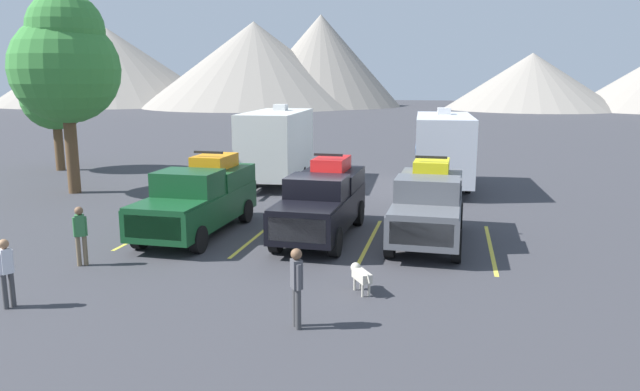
{
  "coord_description": "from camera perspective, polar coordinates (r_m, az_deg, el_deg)",
  "views": [
    {
      "loc": [
        4.22,
        -17.53,
        5.11
      ],
      "look_at": [
        0.0,
        1.72,
        1.2
      ],
      "focal_mm": 33.6,
      "sensor_mm": 36.0,
      "label": 1
    }
  ],
  "objects": [
    {
      "name": "ground_plane",
      "position": [
        18.74,
        -1.13,
        -4.6
      ],
      "size": [
        240.0,
        240.0,
        0.0
      ],
      "primitive_type": "plane",
      "color": "#38383D"
    },
    {
      "name": "pickup_truck_a",
      "position": [
        20.2,
        -11.41,
        -0.16
      ],
      "size": [
        2.29,
        5.84,
        2.64
      ],
      "color": "#144723",
      "rests_on": "ground"
    },
    {
      "name": "pickup_truck_b",
      "position": [
        19.39,
        0.25,
        -0.46
      ],
      "size": [
        2.16,
        5.76,
        2.61
      ],
      "color": "black",
      "rests_on": "ground"
    },
    {
      "name": "pickup_truck_c",
      "position": [
        19.07,
        10.27,
        -0.77
      ],
      "size": [
        2.24,
        5.43,
        2.62
      ],
      "color": "#595B60",
      "rests_on": "ground"
    },
    {
      "name": "lot_stripe_a",
      "position": [
        21.32,
        -15.33,
        -3.04
      ],
      "size": [
        0.12,
        5.5,
        0.01
      ],
      "primitive_type": "cube",
      "color": "gold",
      "rests_on": "ground"
    },
    {
      "name": "lot_stripe_b",
      "position": [
        19.9,
        -5.84,
        -3.71
      ],
      "size": [
        0.12,
        5.5,
        0.01
      ],
      "primitive_type": "cube",
      "color": "gold",
      "rests_on": "ground"
    },
    {
      "name": "lot_stripe_c",
      "position": [
        19.1,
        4.79,
        -4.32
      ],
      "size": [
        0.12,
        5.5,
        0.01
      ],
      "primitive_type": "cube",
      "color": "gold",
      "rests_on": "ground"
    },
    {
      "name": "lot_stripe_d",
      "position": [
        18.99,
        15.95,
        -4.81
      ],
      "size": [
        0.12,
        5.5,
        0.01
      ],
      "primitive_type": "cube",
      "color": "gold",
      "rests_on": "ground"
    },
    {
      "name": "camper_trailer_a",
      "position": [
        28.93,
        -4.16,
        5.02
      ],
      "size": [
        2.77,
        7.43,
        3.8
      ],
      "color": "silver",
      "rests_on": "ground"
    },
    {
      "name": "camper_trailer_b",
      "position": [
        28.03,
        11.67,
        4.52
      ],
      "size": [
        2.77,
        7.54,
        3.7
      ],
      "color": "silver",
      "rests_on": "ground"
    },
    {
      "name": "person_a",
      "position": [
        12.37,
        -2.25,
        -8.28
      ],
      "size": [
        0.3,
        0.33,
        1.7
      ],
      "color": "#3F3F42",
      "rests_on": "ground"
    },
    {
      "name": "person_b",
      "position": [
        15.13,
        -27.72,
        -6.18
      ],
      "size": [
        0.27,
        0.33,
        1.6
      ],
      "color": "#3F3F42",
      "rests_on": "ground"
    },
    {
      "name": "person_c",
      "position": [
        17.62,
        -21.86,
        -3.23
      ],
      "size": [
        0.31,
        0.3,
        1.66
      ],
      "color": "#726047",
      "rests_on": "ground"
    },
    {
      "name": "dog",
      "position": [
        14.57,
        3.86,
        -7.51
      ],
      "size": [
        0.62,
        0.85,
        0.65
      ],
      "color": "beige",
      "rests_on": "ground"
    },
    {
      "name": "tree_a",
      "position": [
        28.6,
        -23.09,
        11.76
      ],
      "size": [
        4.65,
        4.65,
        8.69
      ],
      "color": "brown",
      "rests_on": "ground"
    },
    {
      "name": "tree_b",
      "position": [
        36.18,
        -23.97,
        9.12
      ],
      "size": [
        3.65,
        3.65,
        6.65
      ],
      "color": "brown",
      "rests_on": "ground"
    },
    {
      "name": "mountain_ridge",
      "position": [
        106.61,
        3.84,
        12.26
      ],
      "size": [
        151.73,
        44.63,
        16.9
      ],
      "color": "gray",
      "rests_on": "ground"
    }
  ]
}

